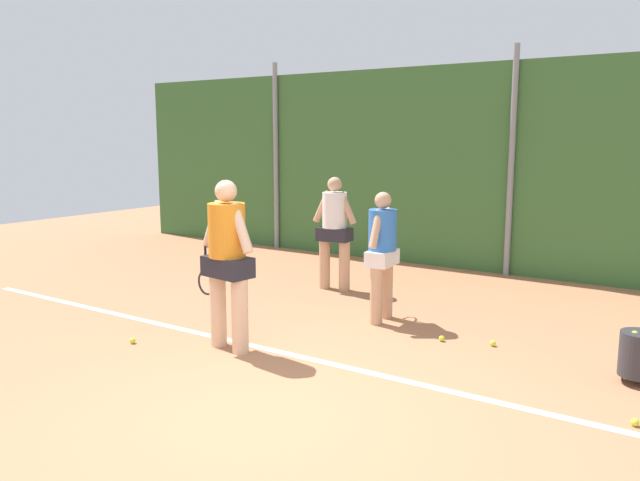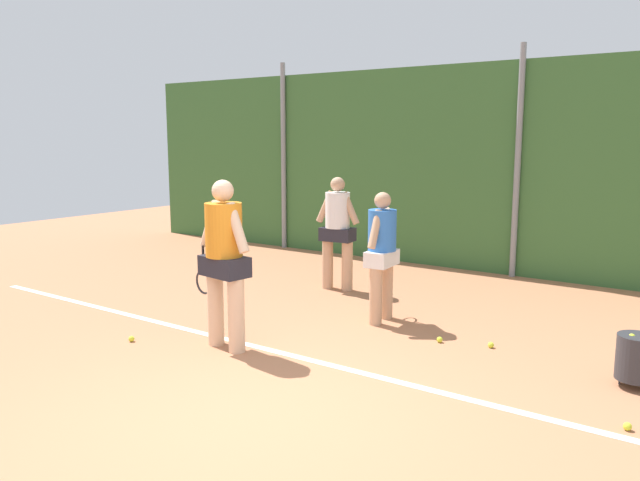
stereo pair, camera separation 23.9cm
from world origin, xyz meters
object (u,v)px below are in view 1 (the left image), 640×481
object	(u,v)px
tennis_ball_3	(442,338)
tennis_ball_5	(635,422)
player_foreground_near	(227,256)
tennis_ball_4	(133,341)
player_midcourt	(382,250)
player_backcourt_far	(335,227)
ball_hopper	(639,354)
tennis_ball_2	(493,343)

from	to	relation	value
tennis_ball_3	tennis_ball_5	xyz separation A→B (m)	(2.14, -1.15, 0.00)
player_foreground_near	tennis_ball_5	xyz separation A→B (m)	(3.98, 0.37, -1.01)
tennis_ball_3	tennis_ball_4	bearing A→B (deg)	-145.31
player_midcourt	tennis_ball_3	size ratio (longest dim) A/B	24.73
player_midcourt	tennis_ball_4	size ratio (longest dim) A/B	24.73
player_foreground_near	tennis_ball_5	world-z (taller)	player_foreground_near
player_foreground_near	player_backcourt_far	distance (m)	3.01
player_backcourt_far	ball_hopper	distance (m)	4.71
player_midcourt	player_backcourt_far	xyz separation A→B (m)	(-1.38, 1.09, 0.05)
ball_hopper	tennis_ball_2	size ratio (longest dim) A/B	7.78
tennis_ball_4	tennis_ball_3	bearing A→B (deg)	34.69
tennis_ball_2	player_foreground_near	bearing A→B (deg)	-144.94
tennis_ball_3	tennis_ball_2	bearing A→B (deg)	15.72
tennis_ball_2	tennis_ball_4	distance (m)	4.03
player_foreground_near	player_backcourt_far	xyz separation A→B (m)	(-0.50, 2.96, -0.08)
ball_hopper	tennis_ball_5	world-z (taller)	ball_hopper
player_backcourt_far	tennis_ball_4	bearing A→B (deg)	74.81
tennis_ball_2	tennis_ball_3	size ratio (longest dim) A/B	1.00
tennis_ball_5	player_midcourt	bearing A→B (deg)	154.15
player_midcourt	tennis_ball_2	size ratio (longest dim) A/B	24.73
ball_hopper	tennis_ball_4	world-z (taller)	ball_hopper
ball_hopper	tennis_ball_3	distance (m)	2.05
player_backcourt_far	tennis_ball_2	distance (m)	3.30
player_midcourt	player_backcourt_far	bearing A→B (deg)	47.40
tennis_ball_3	tennis_ball_4	size ratio (longest dim) A/B	1.00
tennis_ball_2	ball_hopper	bearing A→B (deg)	-11.72
ball_hopper	player_foreground_near	bearing A→B (deg)	-160.55
player_midcourt	ball_hopper	size ratio (longest dim) A/B	3.18
tennis_ball_3	tennis_ball_5	world-z (taller)	same
tennis_ball_2	tennis_ball_5	bearing A→B (deg)	-39.23
player_backcourt_far	tennis_ball_5	distance (m)	5.26
player_foreground_near	ball_hopper	size ratio (longest dim) A/B	3.61
player_foreground_near	tennis_ball_3	bearing A→B (deg)	-132.54
player_midcourt	tennis_ball_3	world-z (taller)	player_midcourt
player_backcourt_far	tennis_ball_2	size ratio (longest dim) A/B	25.89
player_backcourt_far	tennis_ball_5	bearing A→B (deg)	143.57
tennis_ball_4	tennis_ball_5	world-z (taller)	same
tennis_ball_5	tennis_ball_4	bearing A→B (deg)	-170.47
player_foreground_near	player_midcourt	size ratio (longest dim) A/B	1.14
player_foreground_near	tennis_ball_4	size ratio (longest dim) A/B	28.07
ball_hopper	tennis_ball_2	xyz separation A→B (m)	(-1.49, 0.31, -0.26)
player_foreground_near	tennis_ball_2	bearing A→B (deg)	-137.00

